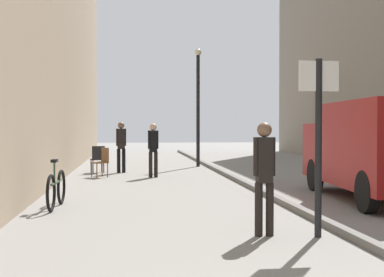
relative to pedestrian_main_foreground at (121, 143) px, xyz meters
The scene contains 11 objects.
ground_plane 5.01m from the pedestrian_main_foreground, 67.73° to the right, with size 80.00×80.00×0.00m, color gray.
kerb_strip 5.78m from the pedestrian_main_foreground, 52.86° to the right, with size 0.16×40.00×0.12m, color #615F5B.
pedestrian_main_foreground is the anchor object (origin of this frame).
pedestrian_mid_block 2.15m from the pedestrian_main_foreground, 61.14° to the right, with size 0.34×0.23×1.72m.
pedestrian_far_crossing 11.49m from the pedestrian_main_foreground, 78.69° to the right, with size 0.33×0.22×1.68m.
delivery_van 9.69m from the pedestrian_main_foreground, 53.65° to the right, with size 2.44×5.23×2.14m.
street_sign_post 11.84m from the pedestrian_main_foreground, 75.22° to the right, with size 0.60×0.10×2.60m.
lamp_post 4.36m from the pedestrian_main_foreground, 40.55° to the left, with size 0.28×0.28×4.76m.
bicycle_leaning 8.22m from the pedestrian_main_foreground, 98.13° to the right, with size 0.16×1.77×0.98m.
cafe_chair_near_window 0.94m from the pedestrian_main_foreground, behind, with size 0.53×0.53×0.94m.
cafe_chair_by_doorway 1.76m from the pedestrian_main_foreground, 110.29° to the right, with size 0.60×0.60×0.94m.
Camera 1 is at (-1.58, -2.46, 1.61)m, focal length 50.47 mm.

